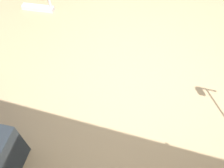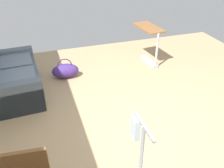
{
  "view_description": "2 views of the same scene",
  "coord_description": "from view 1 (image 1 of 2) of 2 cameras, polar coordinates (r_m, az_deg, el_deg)",
  "views": [
    {
      "loc": [
        -0.17,
        2.1,
        2.78
      ],
      "look_at": [
        0.23,
        0.71,
        0.8
      ],
      "focal_mm": 38.26,
      "sensor_mm": 36.0,
      "label": 1
    },
    {
      "loc": [
        -2.6,
        1.37,
        2.67
      ],
      "look_at": [
        0.25,
        0.43,
        0.85
      ],
      "focal_mm": 40.47,
      "sensor_mm": 36.0,
      "label": 2
    }
  ],
  "objects": [
    {
      "name": "ground_plane",
      "position": [
        3.49,
        6.9,
        0.39
      ],
      "size": [
        7.25,
        7.25,
        0.0
      ],
      "primitive_type": "plane",
      "color": "tan"
    }
  ]
}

